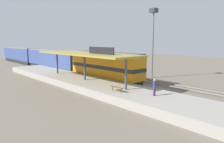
# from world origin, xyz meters

# --- Properties ---
(ground_plane) EXTENTS (120.00, 120.00, 0.00)m
(ground_plane) POSITION_xyz_m (2.00, 0.00, 0.00)
(ground_plane) COLOR #706656
(track_near) EXTENTS (3.20, 110.00, 0.16)m
(track_near) POSITION_xyz_m (0.00, 0.00, 0.03)
(track_near) COLOR #5F5649
(track_near) RESTS_ON ground
(track_far) EXTENTS (3.20, 110.00, 0.16)m
(track_far) POSITION_xyz_m (4.60, 0.00, 0.03)
(track_far) COLOR #5F5649
(track_far) RESTS_ON ground
(platform) EXTENTS (6.00, 44.00, 0.90)m
(platform) POSITION_xyz_m (-4.60, 0.00, 0.45)
(platform) COLOR #9E998E
(platform) RESTS_ON ground
(station_canopy) EXTENTS (5.20, 18.00, 4.70)m
(station_canopy) POSITION_xyz_m (-4.60, -0.09, 4.53)
(station_canopy) COLOR #47474C
(station_canopy) RESTS_ON platform
(platform_bench) EXTENTS (0.44, 1.70, 0.50)m
(platform_bench) POSITION_xyz_m (-6.00, -7.95, 1.34)
(platform_bench) COLOR #333338
(platform_bench) RESTS_ON platform
(locomotive) EXTENTS (2.93, 14.43, 4.44)m
(locomotive) POSITION_xyz_m (0.00, 1.03, 2.41)
(locomotive) COLOR #28282D
(locomotive) RESTS_ON track_near
(passenger_carriage_front) EXTENTS (2.90, 20.00, 4.24)m
(passenger_carriage_front) POSITION_xyz_m (0.00, 19.03, 2.31)
(passenger_carriage_front) COLOR #28282D
(passenger_carriage_front) RESTS_ON track_near
(passenger_carriage_rear) EXTENTS (2.90, 20.00, 4.24)m
(passenger_carriage_rear) POSITION_xyz_m (0.00, 39.83, 2.31)
(passenger_carriage_rear) COLOR #28282D
(passenger_carriage_rear) RESTS_ON track_near
(light_mast) EXTENTS (1.10, 1.10, 11.70)m
(light_mast) POSITION_xyz_m (7.80, -2.40, 8.40)
(light_mast) COLOR slate
(light_mast) RESTS_ON ground
(person_waiting) EXTENTS (0.34, 0.34, 1.71)m
(person_waiting) POSITION_xyz_m (-4.43, -11.78, 1.85)
(person_waiting) COLOR #663375
(person_waiting) RESTS_ON platform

